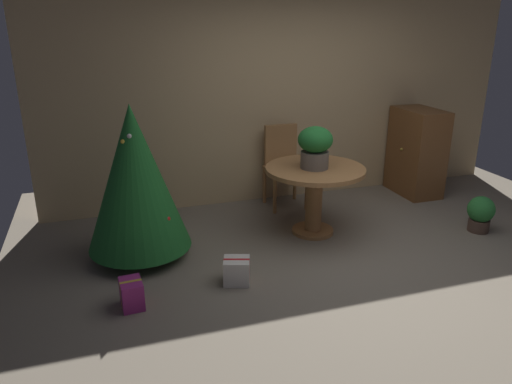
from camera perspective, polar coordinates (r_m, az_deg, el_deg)
The scene contains 10 objects.
ground_plane at distance 4.67m, azimuth 13.25°, elevation -9.06°, with size 6.60×6.60×0.00m, color #756B5B.
back_wall_panel at distance 6.15m, azimuth 3.58°, elevation 11.18°, with size 6.00×0.10×2.60m, color tan.
round_dining_table at distance 5.18m, azimuth 6.83°, elevation 0.92°, with size 1.04×1.04×0.74m.
flower_vase at distance 5.04m, azimuth 6.90°, elevation 5.38°, with size 0.36×0.36×0.43m.
wooden_chair_far at distance 5.98m, azimuth 3.20°, elevation 3.53°, with size 0.45×0.42×0.98m.
holiday_tree at distance 4.66m, azimuth -13.87°, elevation 1.58°, with size 0.97×0.97×1.49m.
gift_box_purple at distance 4.13m, azimuth -14.26°, elevation -11.41°, with size 0.19×0.24×0.23m.
gift_box_cream at distance 4.34m, azimuth -2.26°, elevation -9.15°, with size 0.28×0.26×0.23m.
wooden_cabinet at distance 6.70m, azimuth 18.15°, elevation 4.44°, with size 0.47×0.72×1.11m.
potted_plant at distance 5.82m, azimuth 24.65°, elevation -2.22°, with size 0.29×0.29×0.40m.
Camera 1 is at (-2.24, -3.46, 2.20)m, focal length 34.40 mm.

